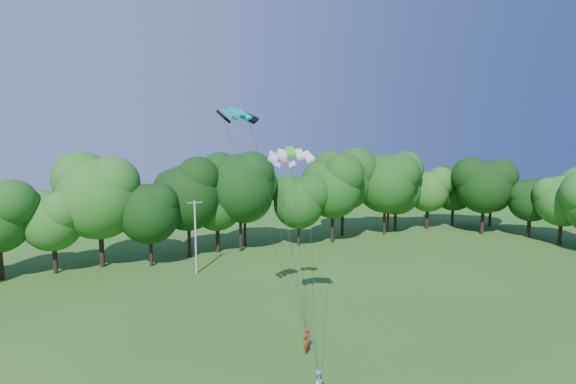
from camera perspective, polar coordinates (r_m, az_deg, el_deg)
name	(u,v)px	position (r m, az deg, el deg)	size (l,w,h in m)	color
utility_pole	(195,236)	(48.56, -11.67, -5.55)	(1.58, 0.21, 7.89)	#A9A7A0
kite_flyer_left	(306,341)	(31.95, 2.33, -18.35)	(0.67, 0.44, 1.84)	#9D2914
kite_teal	(236,112)	(30.92, -6.58, 10.08)	(3.15, 2.26, 0.77)	#059BA4
kite_green	(290,152)	(30.68, 0.31, 5.13)	(3.28, 2.19, 0.71)	#27DC21
kite_pink	(284,161)	(35.69, -0.45, 3.92)	(1.99, 1.50, 0.30)	#D83C74
tree_back_center	(240,184)	(56.30, -6.11, 0.96)	(9.42, 9.42, 13.70)	#321F13
tree_back_east	(389,180)	(68.78, 12.71, 1.48)	(8.77, 8.77, 12.75)	black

